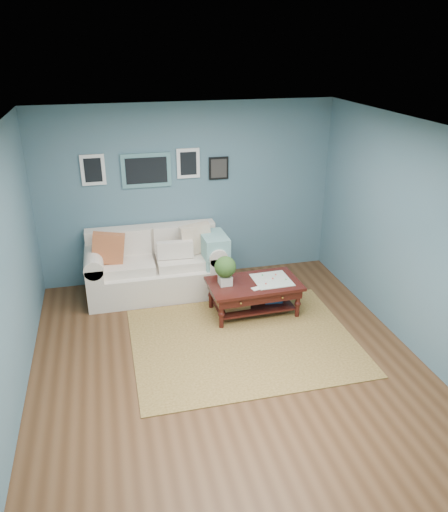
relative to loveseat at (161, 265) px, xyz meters
name	(u,v)px	position (x,y,z in m)	size (l,w,h in m)	color
room_shell	(226,256)	(0.51, -1.97, 0.93)	(5.00, 5.02, 2.70)	brown
area_rug	(243,341)	(0.82, -1.63, -0.42)	(2.76, 2.21, 0.01)	brown
loveseat	(161,265)	(0.00, 0.00, 0.00)	(2.04, 0.93, 1.05)	silver
coffee_table	(249,288)	(1.09, -0.95, -0.04)	(1.26, 0.76, 0.87)	black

